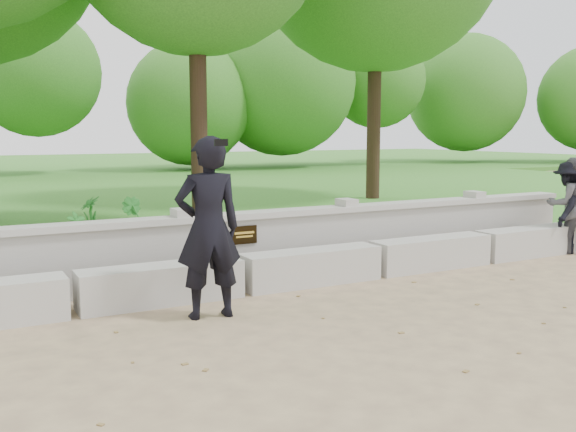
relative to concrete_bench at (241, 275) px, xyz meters
name	(u,v)px	position (x,y,z in m)	size (l,w,h in m)	color
ground	(321,336)	(0.00, -1.90, -0.22)	(80.00, 80.00, 0.00)	tan
lawn	(69,196)	(0.00, 12.10, -0.10)	(40.00, 22.00, 0.25)	#2D7224
concrete_bench	(241,275)	(0.00, 0.00, 0.00)	(11.90, 0.45, 0.45)	#AEABA4
parapet_wall	(219,247)	(0.00, 0.70, 0.24)	(12.50, 0.35, 0.90)	#A4A19B
man_main	(208,228)	(-0.72, -0.78, 0.74)	(0.74, 0.67, 1.93)	black
visitor_left	(570,205)	(5.80, -0.12, 0.55)	(0.95, 0.88, 1.56)	#46454B
visitor_mid	(569,207)	(5.80, -0.10, 0.53)	(1.12, 0.94, 1.50)	black
shrub_a	(77,231)	(-1.47, 2.53, 0.31)	(0.30, 0.20, 0.57)	#267226
shrub_b	(134,218)	(-0.48, 3.13, 0.36)	(0.37, 0.30, 0.68)	#267226
shrub_d	(91,217)	(-1.08, 3.55, 0.36)	(0.38, 0.34, 0.68)	#267226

